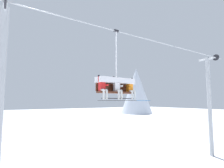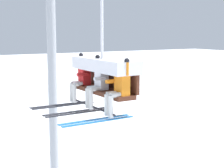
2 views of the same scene
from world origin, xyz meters
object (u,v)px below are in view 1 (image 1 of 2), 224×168
(skier_red, at_px, (103,87))
(skier_orange, at_px, (131,89))
(skier_white, at_px, (118,88))
(chairlift_chair, at_px, (116,83))
(lift_tower_far, at_px, (210,103))

(skier_red, height_order, skier_orange, same)
(skier_red, distance_m, skier_white, 0.92)
(chairlift_chair, xyz_separation_m, skier_red, (-0.93, -0.21, -0.31))
(lift_tower_far, distance_m, skier_orange, 10.23)
(lift_tower_far, xyz_separation_m, skier_orange, (-10.15, -0.92, 0.88))
(skier_red, bearing_deg, lift_tower_far, 4.40)
(skier_orange, bearing_deg, lift_tower_far, 5.21)
(skier_red, relative_size, skier_white, 1.00)
(skier_white, height_order, skier_orange, same)
(skier_red, xyz_separation_m, skier_orange, (1.86, 0.00, 0.00))
(lift_tower_far, bearing_deg, skier_red, -175.60)
(chairlift_chair, bearing_deg, lift_tower_far, 3.67)
(skier_red, distance_m, skier_orange, 1.86)
(lift_tower_far, distance_m, skier_white, 11.15)
(lift_tower_far, relative_size, skier_orange, 5.39)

